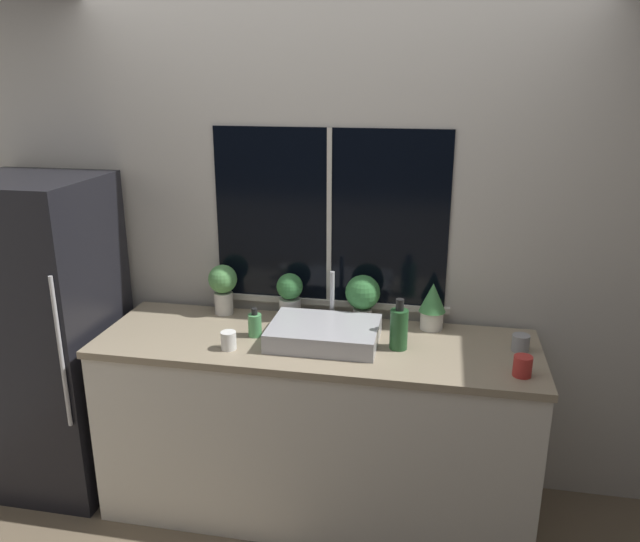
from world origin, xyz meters
The scene contains 14 objects.
wall_back centered at (0.00, 0.72, 1.35)m, with size 8.00×0.09×2.70m.
wall_left centered at (-2.06, 1.50, 1.35)m, with size 0.06×7.00×2.70m.
counter centered at (0.00, 0.33, 0.47)m, with size 2.10×0.67×0.93m.
refrigerator centered at (-1.44, 0.32, 0.83)m, with size 0.68×0.66×1.67m.
sink centered at (0.04, 0.32, 0.98)m, with size 0.51×0.42×0.28m.
potted_plant_far_left centered at (-0.55, 0.58, 1.09)m, with size 0.15×0.15×0.27m.
potted_plant_center_left centered at (-0.19, 0.58, 1.06)m, with size 0.14×0.14×0.24m.
potted_plant_center_right centered at (0.19, 0.58, 1.08)m, with size 0.18×0.18×0.26m.
potted_plant_far_right centered at (0.54, 0.58, 1.06)m, with size 0.13×0.13×0.24m.
soap_bottle centered at (-0.30, 0.32, 0.99)m, with size 0.07×0.07×0.14m.
bottle_tall centered at (0.39, 0.31, 1.03)m, with size 0.08×0.08×0.24m.
mug_red centered at (0.93, 0.14, 0.98)m, with size 0.08×0.08×0.09m.
mug_grey centered at (0.95, 0.39, 0.97)m, with size 0.08×0.08×0.08m.
mug_white centered at (-0.38, 0.16, 0.97)m, with size 0.07×0.07×0.08m.
Camera 1 is at (0.54, -2.35, 2.15)m, focal length 35.00 mm.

